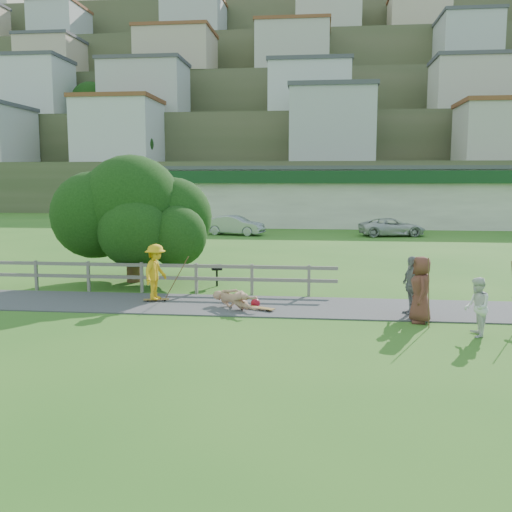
% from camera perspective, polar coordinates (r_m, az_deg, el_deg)
% --- Properties ---
extents(ground, '(260.00, 260.00, 0.00)m').
position_cam_1_polar(ground, '(17.00, -1.74, -6.15)').
color(ground, '#2B631C').
rests_on(ground, ground).
extents(path, '(34.00, 3.00, 0.04)m').
position_cam_1_polar(path, '(18.44, -1.07, -4.97)').
color(path, '#3C3D3F').
rests_on(path, ground).
extents(fence, '(15.05, 0.10, 1.10)m').
position_cam_1_polar(fence, '(21.10, -12.96, -1.61)').
color(fence, '#5F5A53').
rests_on(fence, ground).
extents(strip_mall, '(32.50, 10.75, 5.10)m').
position_cam_1_polar(strip_mall, '(51.32, 8.31, 6.00)').
color(strip_mall, '#BCB2A5').
rests_on(strip_mall, ground).
extents(hillside, '(220.00, 67.00, 47.50)m').
position_cam_1_polar(hillside, '(108.16, 5.29, 13.22)').
color(hillside, '#404D2D').
rests_on(hillside, ground).
extents(skater_rider, '(0.94, 1.32, 1.84)m').
position_cam_1_polar(skater_rider, '(19.14, -10.00, -1.87)').
color(skater_rider, '#ECAE16').
rests_on(skater_rider, ground).
extents(skater_fallen, '(1.52, 1.68, 0.67)m').
position_cam_1_polar(skater_fallen, '(17.90, -2.10, -4.34)').
color(skater_fallen, tan).
rests_on(skater_fallen, ground).
extents(spectator_a, '(0.66, 0.81, 1.55)m').
position_cam_1_polar(spectator_a, '(15.89, 21.22, -4.79)').
color(spectator_a, silver).
rests_on(spectator_a, ground).
extents(spectator_b, '(0.72, 1.13, 1.80)m').
position_cam_1_polar(spectator_b, '(17.70, 15.29, -2.89)').
color(spectator_b, gray).
rests_on(spectator_b, ground).
extents(spectator_c, '(0.62, 0.94, 1.91)m').
position_cam_1_polar(spectator_c, '(16.86, 16.16, -3.25)').
color(spectator_c, brown).
rests_on(spectator_c, ground).
extents(car_silver, '(4.52, 2.44, 1.41)m').
position_cam_1_polar(car_silver, '(41.49, -2.12, 3.09)').
color(car_silver, '#969A9D').
rests_on(car_silver, ground).
extents(car_white, '(4.93, 2.96, 1.28)m').
position_cam_1_polar(car_white, '(41.77, 13.45, 2.82)').
color(car_white, beige).
rests_on(car_white, ground).
extents(tree, '(6.44, 6.44, 4.31)m').
position_cam_1_polar(tree, '(22.95, -12.27, 2.76)').
color(tree, black).
rests_on(tree, ground).
extents(bbq, '(0.45, 0.39, 0.83)m').
position_cam_1_polar(bbq, '(21.77, -3.94, -1.96)').
color(bbq, black).
rests_on(bbq, ground).
extents(longboard_rider, '(0.86, 0.40, 0.09)m').
position_cam_1_polar(longboard_rider, '(19.31, -9.94, -4.43)').
color(longboard_rider, olive).
rests_on(longboard_rider, ground).
extents(longboard_fallen, '(0.98, 0.63, 0.11)m').
position_cam_1_polar(longboard_fallen, '(17.77, 0.42, -5.35)').
color(longboard_fallen, olive).
rests_on(longboard_fallen, ground).
extents(helmet, '(0.30, 0.30, 0.30)m').
position_cam_1_polar(helmet, '(18.20, -0.06, -4.72)').
color(helmet, maroon).
rests_on(helmet, ground).
extents(pole_rider, '(0.03, 0.03, 1.72)m').
position_cam_1_polar(pole_rider, '(19.38, -7.96, -1.90)').
color(pole_rider, brown).
rests_on(pole_rider, ground).
extents(pole_spec_left, '(0.03, 0.03, 1.96)m').
position_cam_1_polar(pole_spec_left, '(16.29, 16.88, -3.57)').
color(pole_spec_left, brown).
rests_on(pole_spec_left, ground).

